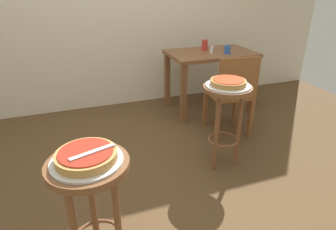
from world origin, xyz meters
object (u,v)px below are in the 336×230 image
pizza_middle (228,82)px  condiment_shaker (212,50)px  stool_foreground (92,194)px  serving_plate_foreground (87,161)px  stool_middle (226,108)px  cup_near_edge (227,49)px  pizza_server_knife (93,152)px  dining_table (210,62)px  wooden_chair (232,93)px  pizza_foreground (86,156)px  serving_plate_middle (228,85)px  cup_far_edge (205,45)px

pizza_middle → condiment_shaker: bearing=68.8°
stool_foreground → serving_plate_foreground: bearing=0.0°
stool_foreground → stool_middle: 1.35m
cup_near_edge → pizza_server_knife: cup_near_edge is taller
dining_table → wooden_chair: size_ratio=1.18×
stool_middle → serving_plate_foreground: bearing=-148.5°
pizza_foreground → pizza_middle: 1.35m
pizza_server_knife → serving_plate_foreground: bearing=128.2°
wooden_chair → serving_plate_foreground: bearing=-142.1°
stool_middle → serving_plate_middle: size_ratio=2.03×
serving_plate_middle → stool_foreground: bearing=-148.5°
pizza_foreground → pizza_middle: (1.15, 0.71, 0.00)m
wooden_chair → cup_far_edge: bearing=85.4°
stool_middle → wooden_chair: 0.57m
serving_plate_foreground → condiment_shaker: 2.39m
dining_table → serving_plate_middle: bearing=-111.2°
serving_plate_middle → wooden_chair: (0.34, 0.46, -0.27)m
wooden_chair → stool_middle: bearing=-126.7°
pizza_server_knife → stool_foreground: bearing=128.2°
pizza_foreground → pizza_server_knife: pizza_server_knife is taller
serving_plate_middle → cup_far_edge: cup_far_edge is taller
pizza_foreground → cup_far_edge: 2.49m
pizza_foreground → condiment_shaker: (1.58, 1.80, 0.00)m
serving_plate_foreground → cup_far_edge: cup_far_edge is taller
cup_far_edge → pizza_middle: bearing=-108.0°
condiment_shaker → serving_plate_middle: bearing=-111.2°
pizza_server_knife → wooden_chair: bearing=20.8°
cup_near_edge → pizza_server_knife: 2.42m
pizza_foreground → stool_middle: pizza_foreground is taller
stool_foreground → serving_plate_middle: (1.15, 0.71, 0.20)m
serving_plate_middle → dining_table: serving_plate_middle is taller
pizza_server_knife → dining_table: bearing=31.9°
stool_middle → pizza_middle: bearing=90.0°
serving_plate_middle → cup_near_edge: bearing=60.1°
pizza_foreground → wooden_chair: size_ratio=0.33×
stool_foreground → cup_near_edge: (1.73, 1.70, 0.24)m
condiment_shaker → stool_middle: bearing=-111.2°
pizza_foreground → pizza_middle: bearing=31.5°
serving_plate_foreground → cup_far_edge: 2.49m
cup_near_edge → cup_far_edge: 0.30m
pizza_foreground → stool_middle: (1.15, 0.71, -0.22)m
condiment_shaker → cup_far_edge: bearing=97.0°
cup_far_edge → pizza_server_knife: 2.49m
dining_table → serving_plate_foreground: bearing=-130.8°
cup_far_edge → wooden_chair: cup_far_edge is taller
dining_table → condiment_shaker: 0.17m
stool_middle → dining_table: stool_middle is taller
serving_plate_foreground → pizza_foreground: 0.03m
stool_middle → cup_near_edge: cup_near_edge is taller
dining_table → wooden_chair: (-0.10, -0.68, -0.14)m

